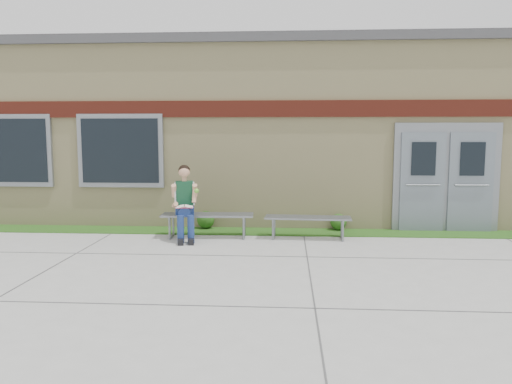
{
  "coord_description": "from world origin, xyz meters",
  "views": [
    {
      "loc": [
        0.66,
        -7.77,
        2.07
      ],
      "look_at": [
        0.06,
        1.7,
        0.96
      ],
      "focal_mm": 35.0,
      "sensor_mm": 36.0,
      "label": 1
    }
  ],
  "objects": [
    {
      "name": "shrub_mid",
      "position": [
        -1.12,
        2.85,
        0.21
      ],
      "size": [
        0.38,
        0.38,
        0.38
      ],
      "primitive_type": "sphere",
      "color": "#274A13",
      "rests_on": "grass_strip"
    },
    {
      "name": "bench_right",
      "position": [
        1.06,
        2.0,
        0.34
      ],
      "size": [
        1.71,
        0.55,
        0.44
      ],
      "rotation": [
        0.0,
        0.0,
        -0.05
      ],
      "color": "slate",
      "rests_on": "ground"
    },
    {
      "name": "shrub_east",
      "position": [
        1.76,
        2.85,
        0.19
      ],
      "size": [
        0.35,
        0.35,
        0.35
      ],
      "primitive_type": "sphere",
      "color": "#274A13",
      "rests_on": "grass_strip"
    },
    {
      "name": "grass_strip",
      "position": [
        0.0,
        2.6,
        0.01
      ],
      "size": [
        16.0,
        0.8,
        0.02
      ],
      "primitive_type": "cube",
      "color": "#274A13",
      "rests_on": "ground"
    },
    {
      "name": "ground",
      "position": [
        0.0,
        0.0,
        0.0
      ],
      "size": [
        80.0,
        80.0,
        0.0
      ],
      "primitive_type": "plane",
      "color": "#9E9E99",
      "rests_on": "ground"
    },
    {
      "name": "bench_left",
      "position": [
        -0.94,
        2.0,
        0.37
      ],
      "size": [
        1.85,
        0.6,
        0.47
      ],
      "rotation": [
        0.0,
        0.0,
        0.05
      ],
      "color": "slate",
      "rests_on": "ground"
    },
    {
      "name": "girl",
      "position": [
        -1.35,
        1.78,
        0.75
      ],
      "size": [
        0.58,
        0.92,
        1.46
      ],
      "rotation": [
        0.0,
        0.0,
        0.19
      ],
      "color": "navy",
      "rests_on": "ground"
    },
    {
      "name": "school_building",
      "position": [
        -0.0,
        5.99,
        2.1
      ],
      "size": [
        16.2,
        6.22,
        4.2
      ],
      "color": "beige",
      "rests_on": "ground"
    }
  ]
}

